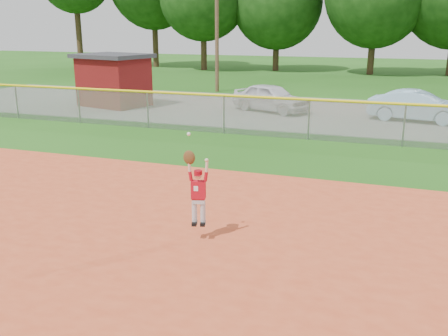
# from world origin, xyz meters

# --- Properties ---
(ground) EXTENTS (120.00, 120.00, 0.00)m
(ground) POSITION_xyz_m (0.00, 0.00, 0.00)
(ground) COLOR #1E5212
(ground) RESTS_ON ground
(clay_infield) EXTENTS (24.00, 16.00, 0.04)m
(clay_infield) POSITION_xyz_m (0.00, -3.00, 0.02)
(clay_infield) COLOR #C14322
(clay_infield) RESTS_ON ground
(parking_strip) EXTENTS (44.00, 10.00, 0.03)m
(parking_strip) POSITION_xyz_m (0.00, 16.00, 0.01)
(parking_strip) COLOR slate
(parking_strip) RESTS_ON ground
(car_white_a) EXTENTS (4.27, 3.01, 1.35)m
(car_white_a) POSITION_xyz_m (-2.83, 15.53, 0.70)
(car_white_a) COLOR silver
(car_white_a) RESTS_ON parking_strip
(car_blue) EXTENTS (4.26, 2.11, 1.34)m
(car_blue) POSITION_xyz_m (3.88, 15.12, 0.70)
(car_blue) COLOR #8FBBD6
(car_blue) RESTS_ON parking_strip
(utility_shed) EXTENTS (4.18, 3.60, 2.70)m
(utility_shed) POSITION_xyz_m (-11.03, 14.61, 1.38)
(utility_shed) COLOR #580D0C
(utility_shed) RESTS_ON ground
(outfield_fence) EXTENTS (40.06, 0.10, 1.55)m
(outfield_fence) POSITION_xyz_m (0.00, 10.00, 0.88)
(outfield_fence) COLOR gray
(outfield_fence) RESTS_ON ground
(power_lines) EXTENTS (19.40, 0.24, 9.00)m
(power_lines) POSITION_xyz_m (1.00, 22.00, 4.68)
(power_lines) COLOR #4C3823
(power_lines) RESTS_ON ground
(ballplayer) EXTENTS (0.50, 0.25, 1.85)m
(ballplayer) POSITION_xyz_m (-0.46, 0.21, 1.09)
(ballplayer) COLOR silver
(ballplayer) RESTS_ON ground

